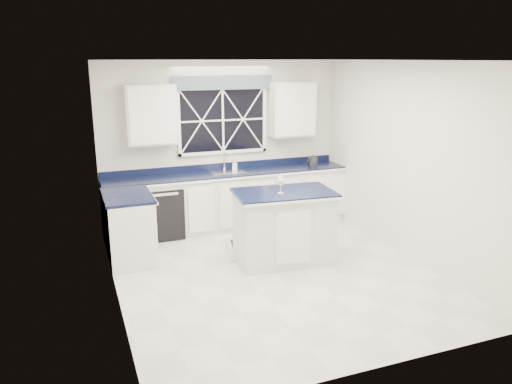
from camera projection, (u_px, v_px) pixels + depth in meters
name	position (u px, v px, depth m)	size (l,w,h in m)	color
ground	(275.00, 273.00, 6.54)	(4.50, 4.50, 0.00)	silver
back_wall	(222.00, 144.00, 8.22)	(4.00, 0.10, 2.70)	silver
base_cabinets	(212.00, 206.00, 7.92)	(3.99, 1.60, 0.90)	silver
countertop	(228.00, 173.00, 8.06)	(3.98, 0.64, 0.04)	black
dishwasher	(162.00, 211.00, 7.82)	(0.60, 0.58, 0.82)	black
window	(223.00, 115.00, 8.06)	(1.65, 0.09, 1.26)	black
upper_cabinets	(225.00, 112.00, 7.93)	(3.10, 0.34, 0.90)	silver
faucet	(225.00, 160.00, 8.19)	(0.05, 0.20, 0.30)	silver
island	(284.00, 226.00, 6.83)	(1.39, 0.92, 0.99)	silver
rug	(276.00, 247.00, 7.42)	(1.59, 1.16, 0.02)	#AEAEA9
kettle	(313.00, 160.00, 8.56)	(0.25, 0.21, 0.19)	#2E2E30
wine_glass	(281.00, 182.00, 6.57)	(0.10, 0.10, 0.23)	silver
soap_bottle	(235.00, 165.00, 8.20)	(0.08, 0.08, 0.17)	silver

